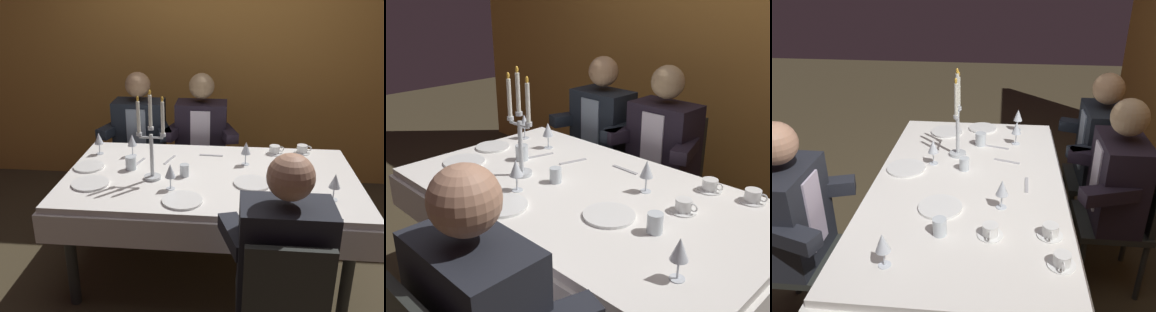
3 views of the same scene
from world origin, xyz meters
The scene contains 24 objects.
ground_plane centered at (0.00, 0.00, 0.00)m, with size 12.00×12.00×0.00m, color #3D3422.
back_wall centered at (0.00, 1.66, 1.35)m, with size 6.00×0.12×2.70m, color #C6873A.
dining_table centered at (0.00, 0.00, 0.62)m, with size 1.94×1.14×0.74m.
candelabra centered at (-0.37, -0.10, 0.98)m, with size 0.19×0.11×0.58m.
dinner_plate_0 centered at (-0.14, -0.39, 0.75)m, with size 0.24×0.24×0.01m, color white.
dinner_plate_1 centered at (-0.74, -0.22, 0.75)m, with size 0.23×0.23×0.01m, color white.
dinner_plate_2 centered at (0.27, -0.12, 0.75)m, with size 0.23×0.23×0.01m, color white.
dinner_plate_3 centered at (-0.83, 0.04, 0.75)m, with size 0.21×0.21×0.01m, color white.
wine_glass_0 centered at (-0.23, -0.24, 0.85)m, with size 0.07×0.07×0.16m.
wine_glass_1 centered at (0.23, 0.20, 0.86)m, with size 0.07×0.07×0.16m.
wine_glass_2 centered at (-0.84, 0.30, 0.85)m, with size 0.07×0.07×0.16m.
wine_glass_3 centered at (0.73, -0.29, 0.85)m, with size 0.07×0.07×0.16m.
wine_glass_4 centered at (-0.59, 0.29, 0.85)m, with size 0.07×0.07×0.16m.
water_tumbler_0 centered at (0.49, -0.09, 0.78)m, with size 0.07×0.07×0.09m, color silver.
water_tumbler_1 centered at (-0.54, 0.04, 0.79)m, with size 0.07×0.07×0.09m, color silver.
water_tumbler_2 centered at (-0.17, -0.04, 0.78)m, with size 0.06×0.06×0.08m, color silver.
coffee_cup_0 centered at (0.48, 0.15, 0.77)m, with size 0.13×0.12×0.06m.
coffee_cup_1 centered at (0.45, 0.43, 0.77)m, with size 0.13×0.12×0.06m.
coffee_cup_2 centered at (0.65, 0.46, 0.77)m, with size 0.13×0.12×0.06m.
fork_0 centered at (-0.30, 0.23, 0.74)m, with size 0.17×0.02×0.01m, color #B7B7BC.
fork_1 centered at (-0.51, 0.16, 0.74)m, with size 0.17×0.02×0.01m, color #B7B7BC.
fork_2 centered at (-0.01, 0.34, 0.74)m, with size 0.17×0.02×0.01m, color #B7B7BC.
seated_diner_0 centered at (-0.66, 0.89, 0.74)m, with size 0.63×0.48×1.24m.
seated_diner_1 centered at (-0.13, 0.89, 0.74)m, with size 0.63×0.48×1.24m.
Camera 2 is at (1.37, -1.44, 1.68)m, focal length 41.21 mm.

